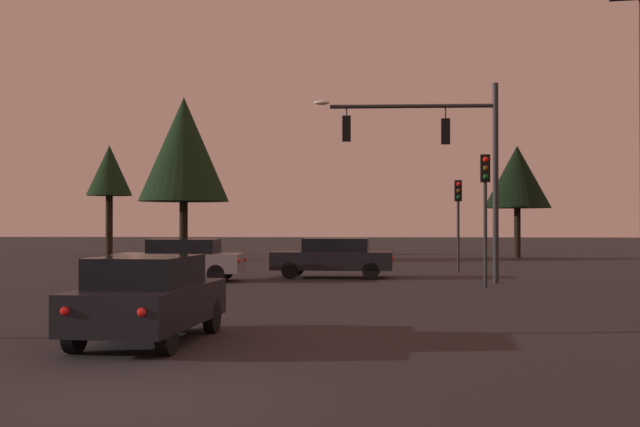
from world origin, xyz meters
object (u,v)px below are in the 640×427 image
(car_crossing_left, at_px, (181,259))
(car_crossing_right, at_px, (333,257))
(traffic_light_corner_right, at_px, (485,193))
(tree_left_far, at_px, (109,172))
(traffic_light_corner_left, at_px, (458,207))
(tree_behind_sign, at_px, (517,177))
(traffic_signal_mast_arm, at_px, (443,149))
(car_nearside_lane, at_px, (148,297))
(tree_center_horizon, at_px, (184,149))

(car_crossing_left, distance_m, car_crossing_right, 5.81)
(traffic_light_corner_right, height_order, tree_left_far, tree_left_far)
(traffic_light_corner_left, relative_size, tree_behind_sign, 0.58)
(traffic_signal_mast_arm, height_order, car_nearside_lane, traffic_signal_mast_arm)
(traffic_light_corner_left, relative_size, tree_left_far, 0.55)
(tree_left_far, height_order, tree_center_horizon, tree_center_horizon)
(car_crossing_left, distance_m, tree_behind_sign, 26.12)
(car_crossing_left, height_order, car_crossing_right, same)
(car_nearside_lane, bearing_deg, car_crossing_left, 101.23)
(car_crossing_right, bearing_deg, tree_center_horizon, 123.60)
(car_nearside_lane, bearing_deg, tree_behind_sign, 70.02)
(car_crossing_left, bearing_deg, tree_left_far, 114.05)
(traffic_signal_mast_arm, distance_m, car_crossing_left, 10.16)
(tree_center_horizon, bearing_deg, traffic_light_corner_left, -34.51)
(traffic_light_corner_right, distance_m, car_nearside_lane, 14.83)
(traffic_signal_mast_arm, xyz_separation_m, traffic_light_corner_right, (1.18, -1.92, -1.61))
(tree_behind_sign, relative_size, tree_left_far, 0.94)
(tree_center_horizon, bearing_deg, car_crossing_left, -77.13)
(traffic_light_corner_left, height_order, tree_behind_sign, tree_behind_sign)
(traffic_signal_mast_arm, bearing_deg, tree_behind_sign, 73.07)
(traffic_light_corner_right, relative_size, tree_center_horizon, 0.47)
(tree_behind_sign, bearing_deg, car_crossing_right, -119.28)
(traffic_light_corner_left, bearing_deg, tree_center_horizon, 145.49)
(traffic_signal_mast_arm, distance_m, traffic_light_corner_left, 6.57)
(traffic_light_corner_right, relative_size, tree_behind_sign, 0.64)
(car_nearside_lane, height_order, car_crossing_right, same)
(tree_left_far, distance_m, tree_center_horizon, 9.71)
(tree_behind_sign, relative_size, tree_center_horizon, 0.74)
(traffic_light_corner_right, relative_size, car_crossing_right, 0.92)
(traffic_light_corner_left, xyz_separation_m, tree_left_far, (-20.72, 16.82, 2.64))
(car_crossing_right, bearing_deg, car_crossing_left, -158.62)
(traffic_light_corner_right, bearing_deg, tree_left_far, 129.72)
(tree_left_far, relative_size, tree_center_horizon, 0.78)
(car_nearside_lane, bearing_deg, tree_left_far, 109.24)
(traffic_light_corner_right, xyz_separation_m, car_crossing_right, (-5.16, 4.31, -2.27))
(traffic_signal_mast_arm, relative_size, tree_center_horizon, 0.77)
(car_nearside_lane, distance_m, tree_left_far, 39.91)
(car_crossing_left, bearing_deg, traffic_signal_mast_arm, -1.66)
(traffic_signal_mast_arm, height_order, tree_behind_sign, traffic_signal_mast_arm)
(car_nearside_lane, xyz_separation_m, tree_center_horizon, (-6.49, 30.33, 5.41))
(traffic_signal_mast_arm, xyz_separation_m, car_crossing_right, (-3.98, 2.39, -3.89))
(traffic_light_corner_right, xyz_separation_m, tree_center_horizon, (-14.14, 17.83, 3.14))
(car_crossing_left, xyz_separation_m, tree_behind_sign, (15.70, 20.47, 4.07))
(car_nearside_lane, bearing_deg, car_crossing_right, 81.57)
(traffic_signal_mast_arm, height_order, car_crossing_right, traffic_signal_mast_arm)
(traffic_light_corner_left, xyz_separation_m, tree_center_horizon, (-14.14, 9.72, 3.41))
(car_crossing_right, relative_size, tree_behind_sign, 0.70)
(traffic_signal_mast_arm, bearing_deg, tree_center_horizon, 129.18)
(traffic_signal_mast_arm, bearing_deg, car_crossing_left, 178.34)
(traffic_signal_mast_arm, relative_size, car_crossing_right, 1.48)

